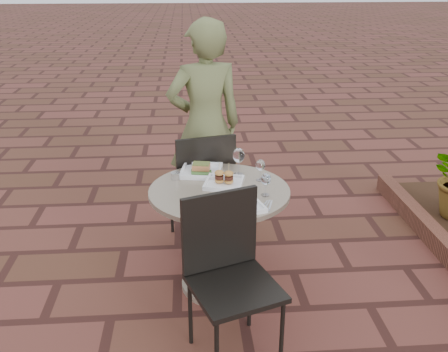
{
  "coord_description": "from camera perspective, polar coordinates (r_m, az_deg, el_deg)",
  "views": [
    {
      "loc": [
        -0.31,
        -2.59,
        2.03
      ],
      "look_at": [
        -0.1,
        0.3,
        0.82
      ],
      "focal_mm": 40.0,
      "sensor_mm": 36.0,
      "label": 1
    }
  ],
  "objects": [
    {
      "name": "wine_glass_right",
      "position": [
        3.06,
        4.82,
        -0.44
      ],
      "size": [
        0.06,
        0.06,
        0.15
      ],
      "color": "white",
      "rests_on": "cafe_table"
    },
    {
      "name": "diner",
      "position": [
        4.05,
        -2.19,
        5.72
      ],
      "size": [
        0.69,
        0.53,
        1.7
      ],
      "primitive_type": "imported",
      "rotation": [
        0.0,
        0.0,
        3.36
      ],
      "color": "brown",
      "rests_on": "ground"
    },
    {
      "name": "wine_glass_mid",
      "position": [
        3.35,
        1.69,
        2.29
      ],
      "size": [
        0.08,
        0.08,
        0.19
      ],
      "color": "white",
      "rests_on": "cafe_table"
    },
    {
      "name": "plate_salmon",
      "position": [
        3.42,
        -2.61,
        0.66
      ],
      "size": [
        0.31,
        0.31,
        0.07
      ],
      "rotation": [
        0.0,
        0.0,
        -0.18
      ],
      "color": "white",
      "rests_on": "cafe_table"
    },
    {
      "name": "plate_tuna",
      "position": [
        2.93,
        2.21,
        -3.44
      ],
      "size": [
        0.27,
        0.27,
        0.03
      ],
      "rotation": [
        0.0,
        0.0,
        0.28
      ],
      "color": "white",
      "rests_on": "cafe_table"
    },
    {
      "name": "cafe_table",
      "position": [
        3.28,
        -0.52,
        -5.43
      ],
      "size": [
        0.9,
        0.9,
        0.73
      ],
      "color": "gray",
      "rests_on": "ground"
    },
    {
      "name": "ground",
      "position": [
        3.31,
        2.11,
        -15.21
      ],
      "size": [
        60.0,
        60.0,
        0.0
      ],
      "primitive_type": "plane",
      "color": "#5C2B24",
      "rests_on": "ground"
    },
    {
      "name": "cutlery_set",
      "position": [
        2.96,
        4.89,
        -3.42
      ],
      "size": [
        0.13,
        0.19,
        0.0
      ],
      "primitive_type": null,
      "rotation": [
        0.0,
        0.0,
        -0.36
      ],
      "color": "silver",
      "rests_on": "cafe_table"
    },
    {
      "name": "chair_far",
      "position": [
        3.75,
        -2.45,
        -0.6
      ],
      "size": [
        0.53,
        0.53,
        0.93
      ],
      "rotation": [
        0.0,
        0.0,
        3.38
      ],
      "color": "black",
      "rests_on": "ground"
    },
    {
      "name": "wine_glass_far",
      "position": [
        3.28,
        4.18,
        1.18
      ],
      "size": [
        0.06,
        0.06,
        0.15
      ],
      "color": "white",
      "rests_on": "cafe_table"
    },
    {
      "name": "steel_ramekin",
      "position": [
        3.33,
        -5.55,
        0.01
      ],
      "size": [
        0.08,
        0.08,
        0.05
      ],
      "primitive_type": "cylinder",
      "rotation": [
        0.0,
        0.0,
        0.29
      ],
      "color": "silver",
      "rests_on": "cafe_table"
    },
    {
      "name": "plate_sliders",
      "position": [
        3.23,
        0.0,
        -0.53
      ],
      "size": [
        0.29,
        0.29,
        0.15
      ],
      "rotation": [
        0.0,
        0.0,
        -0.24
      ],
      "color": "white",
      "rests_on": "cafe_table"
    },
    {
      "name": "chair_near",
      "position": [
        2.75,
        0.42,
        -9.95
      ],
      "size": [
        0.56,
        0.56,
        0.93
      ],
      "rotation": [
        0.0,
        0.0,
        0.35
      ],
      "color": "black",
      "rests_on": "ground"
    }
  ]
}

